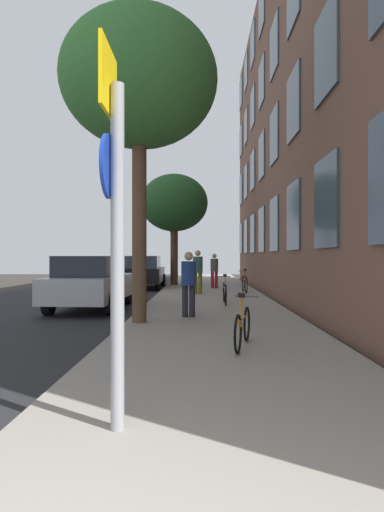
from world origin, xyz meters
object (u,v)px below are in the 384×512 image
Objects in this scene: pedestrian_0 at (189,280)px; traffic_light at (175,239)px; bicycle_0 at (243,326)px; tree_far at (174,204)px; bicycle_1 at (225,292)px; tree_near at (139,82)px; bicycle_2 at (245,283)px; pedestrian_1 at (198,269)px; pedestrian_2 at (214,268)px; sign_post at (115,213)px; car_0 at (92,282)px; car_1 at (144,272)px.

traffic_light is at bearing 95.17° from pedestrian_0.
tree_far is at bearing 97.91° from bicycle_0.
bicycle_1 is at bearing -76.77° from traffic_light.
tree_near reaches higher than bicycle_2.
bicycle_2 is 2.15m from pedestrian_1.
pedestrian_2 is (-1.17, 2.30, 0.54)m from bicycle_2.
bicycle_1 is at bearing 89.34° from bicycle_0.
pedestrian_1 is at bearing -104.02° from pedestrian_2.
pedestrian_2 is (-0.12, 6.31, 0.56)m from bicycle_1.
pedestrian_1 reaches higher than bicycle_0.
tree_far is at bearing 124.43° from bicycle_2.
sign_post is 18.45m from tree_far.
pedestrian_1 is at bearing 94.79° from bicycle_0.
bicycle_1 is 3.16m from pedestrian_0.
bicycle_1 is (1.52, 9.60, -1.52)m from sign_post.
pedestrian_0 is 0.38× the size of car_0.
bicycle_2 is 0.37× the size of car_1.
pedestrian_0 is at bearing -106.99° from bicycle_2.
traffic_light is 6.22m from pedestrian_1.
car_0 is (-2.55, 8.95, -1.16)m from sign_post.
traffic_light is at bearing 97.67° from bicycle_0.
bicycle_1 is at bearing -76.06° from tree_far.
bicycle_1 is at bearing 9.05° from car_0.
sign_post reaches higher than pedestrian_1.
bicycle_2 is at bearing 20.56° from pedestrian_1.
traffic_light is 0.84× the size of car_0.
tree_far is 6.45m from pedestrian_1.
bicycle_0 is at bearing -73.68° from pedestrian_0.
tree_near reaches higher than car_0.
pedestrian_1 reaches higher than bicycle_2.
sign_post is at bearing -83.70° from tree_near.
bicycle_1 is 8.48m from car_1.
car_0 is at bearing -100.98° from traffic_light.
car_1 is (-1.45, 11.38, -4.77)m from tree_near.
sign_post is 1.94× the size of bicycle_1.
bicycle_0 is at bearing -89.78° from pedestrian_2.
pedestrian_1 is (0.64, 12.88, -0.89)m from sign_post.
tree_far reaches higher than bicycle_1.
bicycle_2 is 1.02× the size of pedestrian_0.
tree_near reaches higher than car_1.
pedestrian_0 is at bearing 86.08° from sign_post.
car_0 is (-4.00, 5.67, 0.37)m from bicycle_0.
tree_far reaches higher than car_0.
pedestrian_0 is 10.89m from car_1.
car_1 is (-3.55, 13.97, 0.37)m from bicycle_0.
tree_far reaches higher than sign_post.
bicycle_0 is at bearing -82.09° from tree_far.
bicycle_2 is at bearing 42.24° from car_0.
pedestrian_1 is at bearing 79.55° from tree_near.
traffic_light is at bearing 121.76° from bicycle_2.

